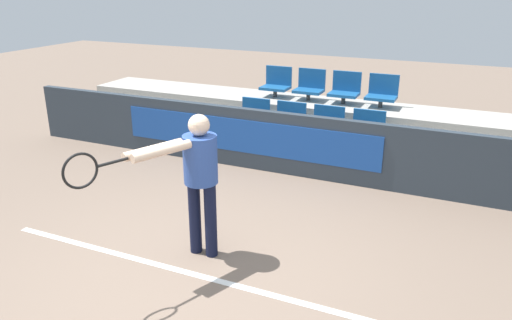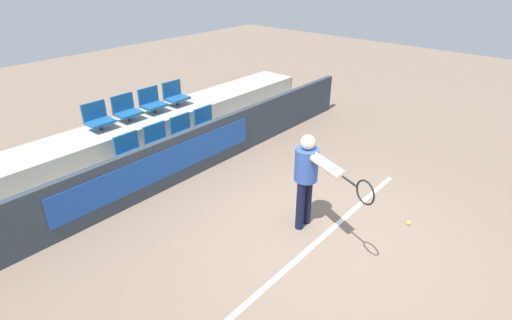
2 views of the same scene
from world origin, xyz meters
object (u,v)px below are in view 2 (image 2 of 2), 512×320
(stadium_chair_7, at_px, (175,95))
(tennis_player, at_px, (309,173))
(stadium_chair_2, at_px, (184,130))
(stadium_chair_4, at_px, (98,118))
(tennis_ball, at_px, (409,223))
(stadium_chair_1, at_px, (158,139))
(stadium_chair_3, at_px, (206,121))
(stadium_chair_0, at_px, (130,150))
(stadium_chair_6, at_px, (152,102))
(stadium_chair_5, at_px, (126,109))

(stadium_chair_7, height_order, tennis_player, tennis_player)
(stadium_chair_2, height_order, stadium_chair_4, stadium_chair_4)
(tennis_player, distance_m, tennis_ball, 1.92)
(stadium_chair_1, height_order, tennis_ball, stadium_chair_1)
(stadium_chair_3, bearing_deg, stadium_chair_7, 90.00)
(stadium_chair_0, relative_size, stadium_chair_7, 1.00)
(tennis_player, bearing_deg, stadium_chair_6, 106.99)
(stadium_chair_2, relative_size, stadium_chair_7, 1.00)
(stadium_chair_7, xyz_separation_m, tennis_player, (-1.05, -4.39, -0.02))
(tennis_player, bearing_deg, stadium_chair_7, 98.86)
(stadium_chair_1, bearing_deg, stadium_chair_2, 0.00)
(stadium_chair_2, bearing_deg, stadium_chair_0, 180.00)
(stadium_chair_2, distance_m, tennis_ball, 4.68)
(stadium_chair_1, xyz_separation_m, stadium_chair_3, (1.28, 0.00, 0.00))
(stadium_chair_4, distance_m, stadium_chair_5, 0.64)
(stadium_chair_1, relative_size, stadium_chair_7, 1.00)
(stadium_chair_1, relative_size, stadium_chair_5, 1.00)
(stadium_chair_0, bearing_deg, stadium_chair_4, 90.00)
(stadium_chair_4, bearing_deg, stadium_chair_1, -57.99)
(stadium_chair_3, relative_size, stadium_chair_5, 1.00)
(stadium_chair_2, xyz_separation_m, tennis_ball, (0.74, -4.58, -0.59))
(stadium_chair_7, distance_m, tennis_ball, 5.69)
(tennis_player, bearing_deg, tennis_ball, -24.44)
(stadium_chair_4, relative_size, stadium_chair_7, 1.00)
(stadium_chair_5, distance_m, stadium_chair_6, 0.64)
(tennis_player, bearing_deg, stadium_chair_2, 105.40)
(stadium_chair_0, relative_size, stadium_chair_6, 1.00)
(stadium_chair_0, height_order, stadium_chair_7, stadium_chair_7)
(stadium_chair_2, relative_size, stadium_chair_3, 1.00)
(stadium_chair_5, height_order, stadium_chair_7, same)
(stadium_chair_1, bearing_deg, stadium_chair_0, 180.00)
(stadium_chair_1, relative_size, tennis_player, 0.34)
(stadium_chair_5, xyz_separation_m, tennis_player, (0.24, -4.39, -0.02))
(stadium_chair_6, xyz_separation_m, tennis_player, (-0.40, -4.39, -0.02))
(tennis_ball, bearing_deg, stadium_chair_0, 113.82)
(stadium_chair_2, height_order, stadium_chair_5, stadium_chair_5)
(stadium_chair_7, height_order, tennis_ball, stadium_chair_7)
(stadium_chair_0, distance_m, stadium_chair_1, 0.64)
(stadium_chair_2, relative_size, stadium_chair_6, 1.00)
(stadium_chair_1, height_order, tennis_player, tennis_player)
(stadium_chair_3, relative_size, tennis_player, 0.34)
(stadium_chair_1, xyz_separation_m, stadium_chair_5, (0.00, 1.03, 0.38))
(stadium_chair_2, bearing_deg, tennis_player, -96.85)
(stadium_chair_0, bearing_deg, stadium_chair_6, 38.66)
(stadium_chair_6, xyz_separation_m, stadium_chair_7, (0.64, 0.00, 0.00))
(tennis_player, bearing_deg, stadium_chair_5, 115.34)
(stadium_chair_0, height_order, tennis_ball, stadium_chair_0)
(tennis_player, bearing_deg, stadium_chair_4, 123.55)
(stadium_chair_0, xyz_separation_m, tennis_ball, (2.02, -4.58, -0.59))
(stadium_chair_3, distance_m, tennis_player, 3.54)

